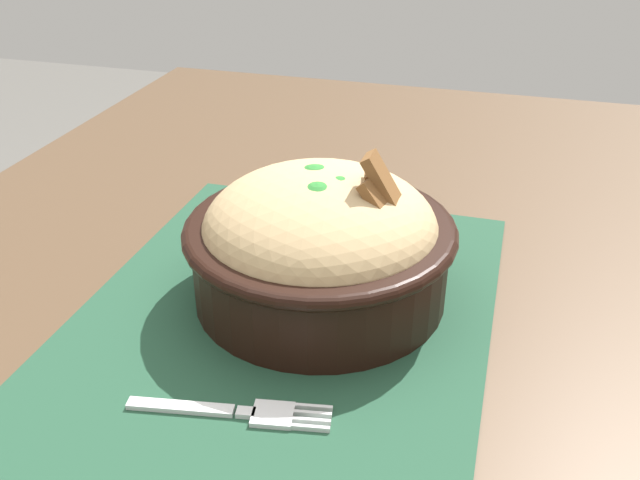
{
  "coord_description": "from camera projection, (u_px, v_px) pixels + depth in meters",
  "views": [
    {
      "loc": [
        0.39,
        0.13,
        1.07
      ],
      "look_at": [
        -0.05,
        0.01,
        0.81
      ],
      "focal_mm": 38.8,
      "sensor_mm": 36.0,
      "label": 1
    }
  ],
  "objects": [
    {
      "name": "table",
      "position": [
        293.0,
        405.0,
        0.55
      ],
      "size": [
        1.27,
        0.8,
        0.76
      ],
      "color": "#4C3826",
      "rests_on": "ground_plane"
    },
    {
      "name": "placemat",
      "position": [
        275.0,
        330.0,
        0.51
      ],
      "size": [
        0.44,
        0.31,
        0.0
      ],
      "primitive_type": "cube",
      "rotation": [
        0.0,
        0.0,
        -0.01
      ],
      "color": "#1E422D",
      "rests_on": "table"
    },
    {
      "name": "bowl",
      "position": [
        320.0,
        241.0,
        0.53
      ],
      "size": [
        0.21,
        0.21,
        0.13
      ],
      "color": "black",
      "rests_on": "placemat"
    },
    {
      "name": "fork",
      "position": [
        239.0,
        412.0,
        0.44
      ],
      "size": [
        0.04,
        0.13,
        0.0
      ],
      "color": "silver",
      "rests_on": "placemat"
    }
  ]
}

